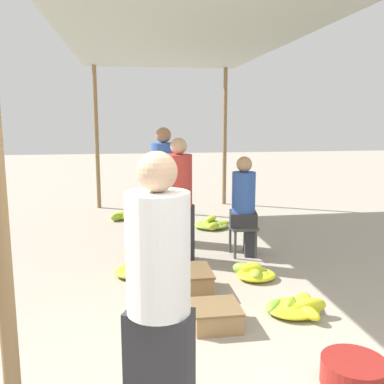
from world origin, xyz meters
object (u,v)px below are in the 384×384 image
object	(u,v)px
basin_black	(354,372)
crate_mid	(216,316)
vendor_foreground	(159,296)
banana_pile_right_1	(254,272)
banana_pile_left_0	(134,267)
shopper_walking_far	(179,198)
banana_pile_left_1	(121,216)
stool	(243,231)
vendor_seated	(245,205)
banana_pile_right_0	(296,307)
shopper_walking_mid	(164,184)
banana_pile_right_2	(212,224)
crate_near	(186,281)

from	to	relation	value
basin_black	crate_mid	xyz separation A→B (m)	(-0.76, 0.94, 0.01)
vendor_foreground	banana_pile_right_1	size ratio (longest dim) A/B	3.37
banana_pile_left_0	shopper_walking_far	size ratio (longest dim) A/B	0.31
banana_pile_left_1	shopper_walking_far	distance (m)	2.57
stool	shopper_walking_far	distance (m)	0.98
stool	vendor_seated	bearing A→B (deg)	11.02
banana_pile_right_0	shopper_walking_mid	size ratio (longest dim) A/B	0.35
banana_pile_right_1	banana_pile_right_2	size ratio (longest dim) A/B	0.78
stool	basin_black	xyz separation A→B (m)	(0.01, -2.80, -0.24)
vendor_foreground	banana_pile_left_1	bearing A→B (deg)	92.99
basin_black	crate_near	bearing A→B (deg)	117.70
vendor_seated	banana_pile_left_1	size ratio (longest dim) A/B	3.05
banana_pile_left_0	banana_pile_right_0	bearing A→B (deg)	-39.52
stool	vendor_foreground	bearing A→B (deg)	-113.22
banana_pile_right_1	crate_mid	distance (m)	1.22
banana_pile_right_0	crate_near	size ratio (longest dim) A/B	1.10
banana_pile_left_0	shopper_walking_mid	distance (m)	1.57
vendor_foreground	vendor_seated	distance (m)	3.36
banana_pile_right_1	shopper_walking_far	bearing A→B (deg)	136.10
banana_pile_right_0	crate_near	distance (m)	1.14
banana_pile_left_1	banana_pile_right_1	world-z (taller)	banana_pile_right_1
basin_black	shopper_walking_far	xyz separation A→B (m)	(-0.86, 2.70, 0.72)
basin_black	vendor_seated	bearing A→B (deg)	89.82
basin_black	crate_near	world-z (taller)	crate_near
vendor_foreground	stool	world-z (taller)	vendor_foreground
vendor_seated	banana_pile_left_0	world-z (taller)	vendor_seated
banana_pile_right_2	banana_pile_right_0	bearing A→B (deg)	-87.29
banana_pile_left_0	stool	bearing A→B (deg)	20.98
banana_pile_left_1	banana_pile_right_0	distance (m)	4.31
vendor_foreground	banana_pile_right_2	xyz separation A→B (m)	(1.20, 4.49, -0.78)
vendor_foreground	crate_mid	bearing A→B (deg)	64.79
crate_near	banana_pile_right_2	bearing A→B (deg)	72.73
stool	banana_pile_left_0	size ratio (longest dim) A/B	0.84
banana_pile_right_1	crate_near	size ratio (longest dim) A/B	0.93
banana_pile_left_0	banana_pile_left_1	bearing A→B (deg)	93.62
banana_pile_left_0	shopper_walking_mid	bearing A→B (deg)	70.52
shopper_walking_far	banana_pile_right_2	bearing A→B (deg)	64.20
banana_pile_left_1	vendor_foreground	bearing A→B (deg)	-87.01
banana_pile_left_1	banana_pile_right_1	distance (m)	3.42
banana_pile_right_2	banana_pile_left_0	bearing A→B (deg)	-123.62
vendor_foreground	crate_near	world-z (taller)	vendor_foreground
crate_near	stool	bearing A→B (deg)	50.28
stool	banana_pile_right_2	size ratio (longest dim) A/B	0.65
banana_pile_right_1	crate_near	xyz separation A→B (m)	(-0.80, -0.25, 0.05)
crate_mid	shopper_walking_far	distance (m)	1.90
stool	crate_mid	world-z (taller)	stool
banana_pile_left_0	crate_near	size ratio (longest dim) A/B	0.92
vendor_seated	basin_black	bearing A→B (deg)	-90.18
stool	shopper_walking_mid	distance (m)	1.34
banana_pile_right_1	crate_mid	world-z (taller)	crate_mid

